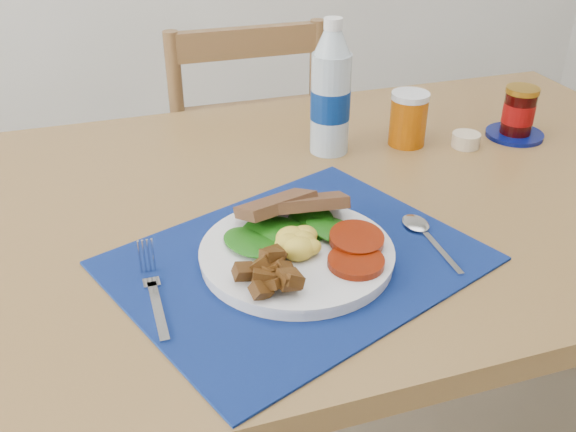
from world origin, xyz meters
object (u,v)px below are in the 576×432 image
object	(u,v)px
breakfast_plate	(294,251)
juice_glass	(408,120)
chair_far	(241,145)
jam_on_saucer	(518,115)
water_bottle	(331,95)

from	to	relation	value
breakfast_plate	juice_glass	distance (m)	0.47
juice_glass	breakfast_plate	bearing A→B (deg)	-136.46
breakfast_plate	chair_far	bearing A→B (deg)	74.13
breakfast_plate	juice_glass	size ratio (longest dim) A/B	2.75
juice_glass	jam_on_saucer	size ratio (longest dim) A/B	0.87
chair_far	juice_glass	xyz separation A→B (m)	(0.21, -0.51, 0.24)
chair_far	jam_on_saucer	bearing A→B (deg)	129.77
breakfast_plate	water_bottle	distance (m)	0.40
juice_glass	jam_on_saucer	world-z (taller)	jam_on_saucer
water_bottle	juice_glass	xyz separation A→B (m)	(0.16, -0.02, -0.06)
chair_far	breakfast_plate	distance (m)	0.87
breakfast_plate	juice_glass	world-z (taller)	juice_glass
breakfast_plate	water_bottle	world-z (taller)	water_bottle
chair_far	breakfast_plate	world-z (taller)	chair_far
jam_on_saucer	breakfast_plate	bearing A→B (deg)	-152.95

